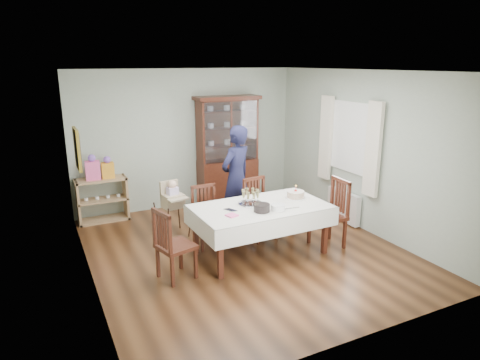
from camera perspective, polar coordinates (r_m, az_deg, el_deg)
floor at (r=6.74m, az=0.61°, el=-9.27°), size 5.00×5.00×0.00m
room_shell at (r=6.69m, az=-1.41°, el=5.87°), size 5.00×5.00×5.00m
dining_table at (r=6.48m, az=2.73°, el=-6.60°), size 2.02×1.18×0.76m
china_cabinet at (r=8.64m, az=-1.67°, el=4.17°), size 1.30×0.48×2.18m
sideboard at (r=8.17m, az=-17.87°, el=-2.51°), size 0.90×0.38×0.80m
picture_frame at (r=6.39m, az=-20.91°, el=3.90°), size 0.04×0.48×0.58m
window at (r=7.72m, az=14.56°, el=5.52°), size 0.04×1.02×1.22m
curtain_left at (r=7.24m, az=17.31°, el=3.88°), size 0.07×0.30×1.55m
curtain_right at (r=8.17m, az=11.38°, el=5.54°), size 0.07×0.30×1.55m
radiator at (r=7.98m, az=13.63°, el=-3.36°), size 0.10×0.80×0.55m
chair_far_left at (r=6.81m, az=-4.29°, el=-6.43°), size 0.43×0.43×0.95m
chair_far_right at (r=7.07m, az=2.69°, el=-5.44°), size 0.50×0.50×0.99m
chair_end_left at (r=5.87m, az=-8.64°, el=-10.22°), size 0.54×0.54×0.99m
chair_end_right at (r=6.91m, az=11.66°, el=-6.08°), size 0.50×0.50×1.07m
woman at (r=7.32m, az=-0.52°, el=0.30°), size 0.78×0.67×1.81m
high_chair at (r=7.20m, az=-8.86°, el=-4.56°), size 0.50×0.50×0.97m
champagne_tray at (r=6.39m, az=1.40°, el=-2.66°), size 0.37×0.37×0.23m
birthday_cake at (r=6.73m, az=7.42°, el=-1.97°), size 0.31×0.31×0.22m
plate_stack_dark at (r=6.10m, az=2.92°, el=-3.72°), size 0.30×0.30×0.11m
plate_stack_white at (r=6.17m, az=5.09°, el=-3.68°), size 0.26×0.26×0.09m
napkin_stack at (r=5.94m, az=-1.10°, el=-4.73°), size 0.18×0.18×0.02m
cutlery at (r=6.14m, az=-1.63°, el=-4.07°), size 0.18×0.21×0.01m
cake_knife at (r=6.28m, az=6.93°, el=-3.74°), size 0.25×0.04×0.01m
gift_bag_pink at (r=7.98m, az=-19.06°, el=1.46°), size 0.26×0.17×0.46m
gift_bag_orange at (r=8.02m, az=-17.23°, el=1.50°), size 0.23×0.17×0.40m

